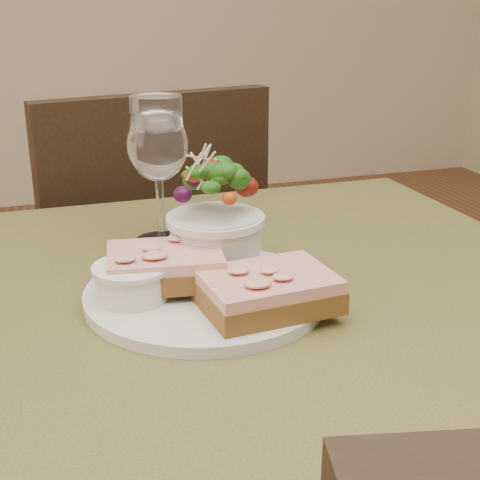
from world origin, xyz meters
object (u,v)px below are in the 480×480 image
object	(u,v)px
chair_far	(137,366)
sandwich_back	(165,266)
dinner_plate	(206,293)
wine_glass	(158,149)
sandwich_front	(268,291)
salad_bowl	(215,217)
ramekin	(132,280)
cafe_table	(245,383)

from	to	relation	value
chair_far	sandwich_back	bearing A→B (deg)	73.66
dinner_plate	wine_glass	bearing A→B (deg)	92.85
chair_far	wine_glass	xyz separation A→B (m)	(-0.03, -0.47, 0.58)
sandwich_front	sandwich_back	world-z (taller)	sandwich_back
salad_bowl	wine_glass	world-z (taller)	wine_glass
sandwich_front	ramekin	size ratio (longest dim) A/B	1.86
sandwich_back	salad_bowl	xyz separation A→B (m)	(0.07, 0.04, 0.03)
chair_far	wine_glass	world-z (taller)	wine_glass
chair_far	wine_glass	size ratio (longest dim) A/B	5.14
chair_far	salad_bowl	xyz separation A→B (m)	(0.01, -0.60, 0.53)
dinner_plate	wine_glass	xyz separation A→B (m)	(-0.01, 0.18, 0.12)
cafe_table	salad_bowl	bearing A→B (deg)	98.40
dinner_plate	ramekin	xyz separation A→B (m)	(-0.08, -0.00, 0.03)
dinner_plate	sandwich_back	distance (m)	0.05
sandwich_front	dinner_plate	bearing A→B (deg)	122.62
ramekin	wine_glass	xyz separation A→B (m)	(0.07, 0.18, 0.09)
ramekin	sandwich_front	bearing A→B (deg)	-26.43
dinner_plate	ramekin	bearing A→B (deg)	-179.93
sandwich_front	wine_glass	world-z (taller)	wine_glass
cafe_table	dinner_plate	world-z (taller)	dinner_plate
sandwich_back	ramekin	distance (m)	0.04
ramekin	wine_glass	world-z (taller)	wine_glass
sandwich_front	wine_glass	bearing A→B (deg)	98.24
dinner_plate	sandwich_front	world-z (taller)	sandwich_front
sandwich_back	sandwich_front	bearing A→B (deg)	-33.74
chair_far	sandwich_back	size ratio (longest dim) A/B	6.82
dinner_plate	ramekin	world-z (taller)	ramekin
cafe_table	chair_far	xyz separation A→B (m)	(-0.02, 0.67, -0.36)
chair_far	sandwich_front	world-z (taller)	chair_far
cafe_table	salad_bowl	world-z (taller)	salad_bowl
sandwich_back	wine_glass	xyz separation A→B (m)	(0.03, 0.17, 0.09)
salad_bowl	sandwich_front	bearing A→B (deg)	-80.79
ramekin	wine_glass	distance (m)	0.22
cafe_table	wine_glass	world-z (taller)	wine_glass
cafe_table	sandwich_front	distance (m)	0.14
chair_far	ramekin	distance (m)	0.82
dinner_plate	sandwich_front	xyz separation A→B (m)	(0.05, -0.06, 0.02)
dinner_plate	sandwich_back	world-z (taller)	sandwich_back
chair_far	cafe_table	bearing A→B (deg)	80.50
cafe_table	sandwich_front	world-z (taller)	sandwich_front
cafe_table	dinner_plate	distance (m)	0.12
dinner_plate	wine_glass	world-z (taller)	wine_glass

